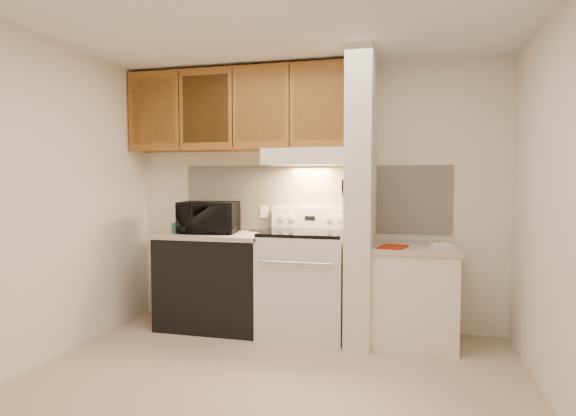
% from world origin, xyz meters
% --- Properties ---
extents(floor, '(3.60, 3.60, 0.00)m').
position_xyz_m(floor, '(0.00, 0.00, 0.00)').
color(floor, '#CBAB90').
rests_on(floor, ground).
extents(ceiling, '(3.60, 3.60, 0.00)m').
position_xyz_m(ceiling, '(0.00, 0.00, 2.50)').
color(ceiling, white).
rests_on(ceiling, wall_back).
extents(wall_back, '(3.60, 2.50, 0.02)m').
position_xyz_m(wall_back, '(0.00, 1.50, 1.25)').
color(wall_back, '#F4E7CF').
rests_on(wall_back, floor).
extents(wall_left, '(0.02, 3.00, 2.50)m').
position_xyz_m(wall_left, '(-1.80, 0.00, 1.25)').
color(wall_left, '#F4E7CF').
rests_on(wall_left, floor).
extents(wall_right, '(0.02, 3.00, 2.50)m').
position_xyz_m(wall_right, '(1.80, 0.00, 1.25)').
color(wall_right, '#F4E7CF').
rests_on(wall_right, floor).
extents(backsplash, '(2.60, 0.02, 0.63)m').
position_xyz_m(backsplash, '(0.00, 1.49, 1.24)').
color(backsplash, beige).
rests_on(backsplash, wall_back).
extents(range_body, '(0.76, 0.65, 0.92)m').
position_xyz_m(range_body, '(0.00, 1.16, 0.46)').
color(range_body, silver).
rests_on(range_body, floor).
extents(oven_window, '(0.50, 0.01, 0.30)m').
position_xyz_m(oven_window, '(0.00, 0.84, 0.50)').
color(oven_window, black).
rests_on(oven_window, range_body).
extents(oven_handle, '(0.65, 0.02, 0.02)m').
position_xyz_m(oven_handle, '(0.00, 0.80, 0.72)').
color(oven_handle, silver).
rests_on(oven_handle, range_body).
extents(cooktop, '(0.74, 0.64, 0.03)m').
position_xyz_m(cooktop, '(0.00, 1.16, 0.94)').
color(cooktop, black).
rests_on(cooktop, range_body).
extents(range_backguard, '(0.76, 0.08, 0.20)m').
position_xyz_m(range_backguard, '(0.00, 1.44, 1.05)').
color(range_backguard, silver).
rests_on(range_backguard, range_body).
extents(range_display, '(0.10, 0.01, 0.04)m').
position_xyz_m(range_display, '(0.00, 1.40, 1.05)').
color(range_display, black).
rests_on(range_display, range_backguard).
extents(range_knob_left_outer, '(0.05, 0.02, 0.05)m').
position_xyz_m(range_knob_left_outer, '(-0.28, 1.40, 1.05)').
color(range_knob_left_outer, silver).
rests_on(range_knob_left_outer, range_backguard).
extents(range_knob_left_inner, '(0.05, 0.02, 0.05)m').
position_xyz_m(range_knob_left_inner, '(-0.18, 1.40, 1.05)').
color(range_knob_left_inner, silver).
rests_on(range_knob_left_inner, range_backguard).
extents(range_knob_right_inner, '(0.05, 0.02, 0.05)m').
position_xyz_m(range_knob_right_inner, '(0.18, 1.40, 1.05)').
color(range_knob_right_inner, silver).
rests_on(range_knob_right_inner, range_backguard).
extents(range_knob_right_outer, '(0.05, 0.02, 0.05)m').
position_xyz_m(range_knob_right_outer, '(0.28, 1.40, 1.05)').
color(range_knob_right_outer, silver).
rests_on(range_knob_right_outer, range_backguard).
extents(dishwasher_front, '(1.00, 0.63, 0.87)m').
position_xyz_m(dishwasher_front, '(-0.88, 1.17, 0.43)').
color(dishwasher_front, black).
rests_on(dishwasher_front, floor).
extents(left_countertop, '(1.04, 0.67, 0.04)m').
position_xyz_m(left_countertop, '(-0.88, 1.17, 0.89)').
color(left_countertop, '#C5AE9E').
rests_on(left_countertop, dishwasher_front).
extents(spoon_rest, '(0.24, 0.10, 0.02)m').
position_xyz_m(spoon_rest, '(-0.48, 1.36, 0.92)').
color(spoon_rest, black).
rests_on(spoon_rest, left_countertop).
extents(teal_jar, '(0.11, 0.11, 0.10)m').
position_xyz_m(teal_jar, '(-1.23, 1.06, 0.96)').
color(teal_jar, '#266960').
rests_on(teal_jar, left_countertop).
extents(outlet, '(0.08, 0.01, 0.12)m').
position_xyz_m(outlet, '(-0.48, 1.48, 1.10)').
color(outlet, '#F5E4D0').
rests_on(outlet, backsplash).
extents(microwave, '(0.58, 0.43, 0.30)m').
position_xyz_m(microwave, '(-0.93, 1.15, 1.06)').
color(microwave, black).
rests_on(microwave, left_countertop).
extents(partition_pillar, '(0.22, 0.70, 2.50)m').
position_xyz_m(partition_pillar, '(0.51, 1.15, 1.25)').
color(partition_pillar, '#EFE4CE').
rests_on(partition_pillar, floor).
extents(pillar_trim, '(0.01, 0.70, 0.04)m').
position_xyz_m(pillar_trim, '(0.39, 1.15, 1.30)').
color(pillar_trim, '#995C24').
rests_on(pillar_trim, partition_pillar).
extents(knife_strip, '(0.02, 0.42, 0.04)m').
position_xyz_m(knife_strip, '(0.39, 1.10, 1.32)').
color(knife_strip, black).
rests_on(knife_strip, partition_pillar).
extents(knife_blade_a, '(0.01, 0.03, 0.16)m').
position_xyz_m(knife_blade_a, '(0.38, 0.93, 1.22)').
color(knife_blade_a, silver).
rests_on(knife_blade_a, knife_strip).
extents(knife_handle_a, '(0.02, 0.02, 0.10)m').
position_xyz_m(knife_handle_a, '(0.38, 0.94, 1.37)').
color(knife_handle_a, black).
rests_on(knife_handle_a, knife_strip).
extents(knife_blade_b, '(0.01, 0.04, 0.18)m').
position_xyz_m(knife_blade_b, '(0.38, 1.03, 1.21)').
color(knife_blade_b, silver).
rests_on(knife_blade_b, knife_strip).
extents(knife_handle_b, '(0.02, 0.02, 0.10)m').
position_xyz_m(knife_handle_b, '(0.38, 1.03, 1.37)').
color(knife_handle_b, black).
rests_on(knife_handle_b, knife_strip).
extents(knife_blade_c, '(0.01, 0.04, 0.20)m').
position_xyz_m(knife_blade_c, '(0.38, 1.10, 1.20)').
color(knife_blade_c, silver).
rests_on(knife_blade_c, knife_strip).
extents(knife_handle_c, '(0.02, 0.02, 0.10)m').
position_xyz_m(knife_handle_c, '(0.38, 1.10, 1.37)').
color(knife_handle_c, black).
rests_on(knife_handle_c, knife_strip).
extents(knife_blade_d, '(0.01, 0.04, 0.16)m').
position_xyz_m(knife_blade_d, '(0.38, 1.19, 1.22)').
color(knife_blade_d, silver).
rests_on(knife_blade_d, knife_strip).
extents(knife_handle_d, '(0.02, 0.02, 0.10)m').
position_xyz_m(knife_handle_d, '(0.38, 1.18, 1.37)').
color(knife_handle_d, black).
rests_on(knife_handle_d, knife_strip).
extents(knife_blade_e, '(0.01, 0.04, 0.18)m').
position_xyz_m(knife_blade_e, '(0.38, 1.25, 1.21)').
color(knife_blade_e, silver).
rests_on(knife_blade_e, knife_strip).
extents(knife_handle_e, '(0.02, 0.02, 0.10)m').
position_xyz_m(knife_handle_e, '(0.38, 1.26, 1.37)').
color(knife_handle_e, black).
rests_on(knife_handle_e, knife_strip).
extents(oven_mitt, '(0.03, 0.10, 0.23)m').
position_xyz_m(oven_mitt, '(0.38, 1.32, 1.22)').
color(oven_mitt, gray).
rests_on(oven_mitt, partition_pillar).
extents(right_cab_base, '(0.70, 0.60, 0.81)m').
position_xyz_m(right_cab_base, '(0.97, 1.15, 0.40)').
color(right_cab_base, '#F5E4D0').
rests_on(right_cab_base, floor).
extents(right_countertop, '(0.74, 0.64, 0.04)m').
position_xyz_m(right_countertop, '(0.97, 1.15, 0.83)').
color(right_countertop, '#C5AE9E').
rests_on(right_countertop, right_cab_base).
extents(red_folder, '(0.27, 0.32, 0.01)m').
position_xyz_m(red_folder, '(0.79, 1.00, 0.85)').
color(red_folder, '#A91F05').
rests_on(red_folder, right_countertop).
extents(white_box, '(0.18, 0.16, 0.04)m').
position_xyz_m(white_box, '(1.19, 1.05, 0.87)').
color(white_box, white).
rests_on(white_box, right_countertop).
extents(range_hood, '(0.78, 0.44, 0.15)m').
position_xyz_m(range_hood, '(0.00, 1.28, 1.62)').
color(range_hood, '#F5E4D0').
rests_on(range_hood, upper_cabinets).
extents(hood_lip, '(0.78, 0.04, 0.06)m').
position_xyz_m(hood_lip, '(0.00, 1.07, 1.58)').
color(hood_lip, '#F5E4D0').
rests_on(hood_lip, range_hood).
extents(upper_cabinets, '(2.18, 0.33, 0.77)m').
position_xyz_m(upper_cabinets, '(-0.69, 1.32, 2.08)').
color(upper_cabinets, '#995C24').
rests_on(upper_cabinets, wall_back).
extents(cab_door_a, '(0.46, 0.01, 0.63)m').
position_xyz_m(cab_door_a, '(-1.51, 1.17, 2.08)').
color(cab_door_a, '#995C24').
rests_on(cab_door_a, upper_cabinets).
extents(cab_gap_a, '(0.01, 0.01, 0.73)m').
position_xyz_m(cab_gap_a, '(-1.23, 1.16, 2.08)').
color(cab_gap_a, black).
rests_on(cab_gap_a, upper_cabinets).
extents(cab_door_b, '(0.46, 0.01, 0.63)m').
position_xyz_m(cab_door_b, '(-0.96, 1.17, 2.08)').
color(cab_door_b, '#995C24').
rests_on(cab_door_b, upper_cabinets).
extents(cab_gap_b, '(0.01, 0.01, 0.73)m').
position_xyz_m(cab_gap_b, '(-0.69, 1.16, 2.08)').
color(cab_gap_b, black).
rests_on(cab_gap_b, upper_cabinets).
extents(cab_door_c, '(0.46, 0.01, 0.63)m').
position_xyz_m(cab_door_c, '(-0.42, 1.17, 2.08)').
color(cab_door_c, '#995C24').
rests_on(cab_door_c, upper_cabinets).
extents(cab_gap_c, '(0.01, 0.01, 0.73)m').
position_xyz_m(cab_gap_c, '(-0.14, 1.16, 2.08)').
color(cab_gap_c, black).
rests_on(cab_gap_c, upper_cabinets).
extents(cab_door_d, '(0.46, 0.01, 0.63)m').
position_xyz_m(cab_door_d, '(0.13, 1.17, 2.08)').
color(cab_door_d, '#995C24').
rests_on(cab_door_d, upper_cabinets).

